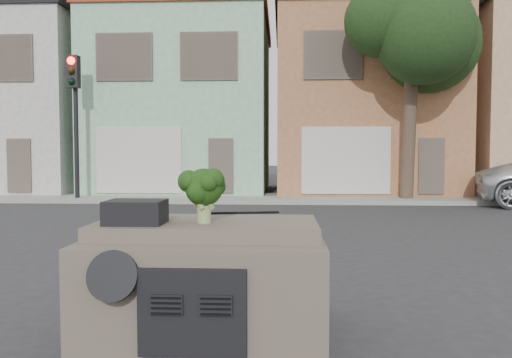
{
  "coord_description": "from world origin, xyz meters",
  "views": [
    {
      "loc": [
        0.65,
        -7.49,
        1.72
      ],
      "look_at": [
        0.24,
        0.5,
        1.3
      ],
      "focal_mm": 35.0,
      "sensor_mm": 36.0,
      "label": 1
    }
  ],
  "objects": [
    {
      "name": "ground_plane",
      "position": [
        0.0,
        0.0,
        0.0
      ],
      "size": [
        120.0,
        120.0,
        0.0
      ],
      "primitive_type": "plane",
      "color": "#303033",
      "rests_on": "ground"
    },
    {
      "name": "sidewalk",
      "position": [
        0.0,
        10.5,
        0.07
      ],
      "size": [
        40.0,
        3.0,
        0.15
      ],
      "primitive_type": "cube",
      "color": "gray",
      "rests_on": "ground"
    },
    {
      "name": "townhouse_white",
      "position": [
        -11.0,
        14.5,
        3.77
      ],
      "size": [
        7.2,
        8.2,
        7.55
      ],
      "primitive_type": "cube",
      "color": "beige",
      "rests_on": "ground"
    },
    {
      "name": "townhouse_mint",
      "position": [
        -3.5,
        14.5,
        3.77
      ],
      "size": [
        7.2,
        8.2,
        7.55
      ],
      "primitive_type": "cube",
      "color": "#93CA9F",
      "rests_on": "ground"
    },
    {
      "name": "townhouse_tan",
      "position": [
        4.0,
        14.5,
        3.77
      ],
      "size": [
        7.2,
        8.2,
        7.55
      ],
      "primitive_type": "cube",
      "color": "#AD6F48",
      "rests_on": "ground"
    },
    {
      "name": "traffic_signal",
      "position": [
        -6.5,
        9.5,
        2.55
      ],
      "size": [
        0.4,
        0.4,
        5.1
      ],
      "primitive_type": "cube",
      "color": "black",
      "rests_on": "ground"
    },
    {
      "name": "tree_near",
      "position": [
        5.0,
        9.8,
        4.25
      ],
      "size": [
        4.4,
        4.0,
        8.5
      ],
      "primitive_type": "cube",
      "color": "#1C3415",
      "rests_on": "ground"
    },
    {
      "name": "car_dashboard",
      "position": [
        0.0,
        -3.0,
        0.56
      ],
      "size": [
        2.0,
        1.8,
        1.12
      ],
      "primitive_type": "cube",
      "color": "#63564B",
      "rests_on": "ground"
    },
    {
      "name": "instrument_hump",
      "position": [
        -0.58,
        -3.35,
        1.22
      ],
      "size": [
        0.48,
        0.38,
        0.2
      ],
      "primitive_type": "cube",
      "color": "black",
      "rests_on": "car_dashboard"
    },
    {
      "name": "wiper_arm",
      "position": [
        0.28,
        -2.62,
        1.13
      ],
      "size": [
        0.69,
        0.15,
        0.02
      ],
      "primitive_type": "cube",
      "rotation": [
        0.0,
        0.0,
        0.17
      ],
      "color": "black",
      "rests_on": "car_dashboard"
    },
    {
      "name": "broccoli",
      "position": [
        -0.01,
        -3.27,
        1.36
      ],
      "size": [
        0.54,
        0.54,
        0.48
      ],
      "primitive_type": "cube",
      "rotation": [
        0.0,
        0.0,
        0.55
      ],
      "color": "black",
      "rests_on": "car_dashboard"
    }
  ]
}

